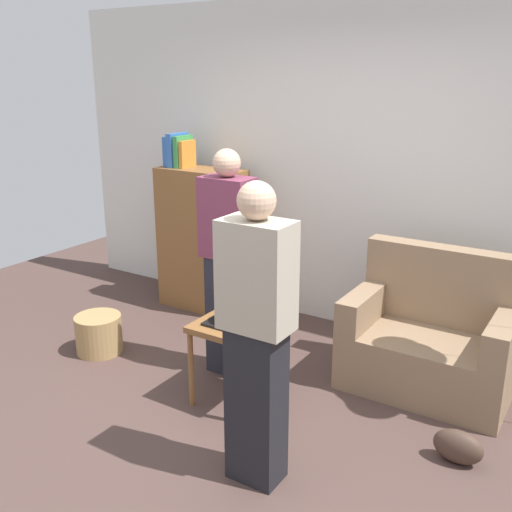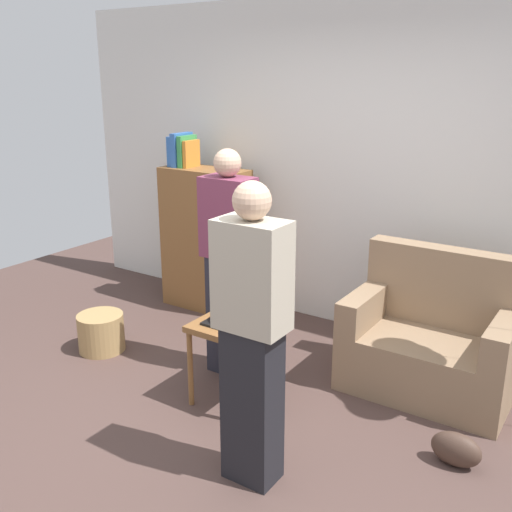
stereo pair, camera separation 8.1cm
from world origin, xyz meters
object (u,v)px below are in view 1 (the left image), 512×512
Objects in this scene: couch at (431,341)px; side_table at (236,334)px; wicker_basket at (99,334)px; person_holding_cake at (257,337)px; bookshelf at (202,237)px; birthday_cake at (235,315)px; person_blowing_candles at (228,263)px; handbag at (458,447)px.

side_table is at bearing -139.24° from couch.
couch is at bearing 20.25° from wicker_basket.
person_holding_cake reaches higher than side_table.
person_holding_cake is at bearing -108.45° from couch.
bookshelf is at bearing -37.75° from person_holding_cake.
person_holding_cake is (0.53, -0.59, 0.35)m from side_table.
person_blowing_candles reaches higher than birthday_cake.
birthday_cake is (1.20, -1.22, -0.06)m from bookshelf.
side_table reaches higher than handbag.
side_table is 1.77× the size of birthday_cake.
side_table is 0.87m from person_holding_cake.
person_holding_cake reaches higher than couch.
side_table is 0.35× the size of person_holding_cake.
person_blowing_candles reaches higher than handbag.
bookshelf reaches higher than wicker_basket.
person_blowing_candles is at bearing 130.66° from side_table.
person_holding_cake is 1.36m from handbag.
wicker_basket is at bearing -9.81° from person_holding_cake.
side_table is 0.55m from person_blowing_candles.
handbag is (2.75, 0.10, -0.05)m from wicker_basket.
person_holding_cake is (0.53, -0.59, 0.22)m from birthday_cake.
wicker_basket reaches higher than handbag.
person_blowing_candles is (-1.30, -0.56, 0.49)m from couch.
bookshelf is at bearing 149.38° from person_blowing_candles.
couch is 1.94× the size of side_table.
handbag is at bearing -133.21° from person_holding_cake.
couch is 2.27m from bookshelf.
person_holding_cake is (-0.49, -1.48, 0.49)m from couch.
person_blowing_candles reaches higher than bookshelf.
side_table is (1.20, -1.22, -0.19)m from bookshelf.
couch is 2.50m from wicker_basket.
bookshelf is (-2.23, 0.33, 0.33)m from couch.
birthday_cake is 0.20× the size of person_holding_cake.
birthday_cake is at bearing -59.21° from side_table.
bookshelf is 5.70× the size of handbag.
couch reaches higher than side_table.
birthday_cake is at bearing -0.90° from wicker_basket.
person_holding_cake reaches higher than handbag.
person_blowing_candles is (-0.28, 0.32, 0.35)m from side_table.
couch is at bearing 36.96° from person_blowing_candles.
person_blowing_candles is 1.87m from handbag.
bookshelf is at bearing 157.27° from handbag.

